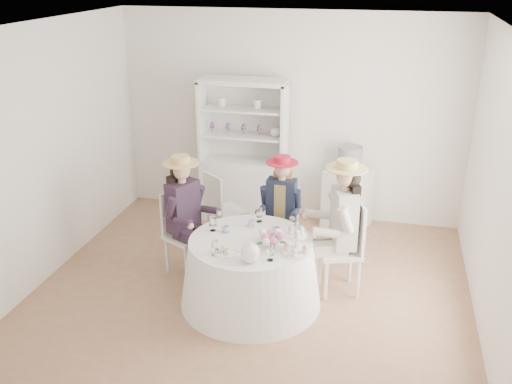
# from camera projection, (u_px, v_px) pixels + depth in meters

# --- Properties ---
(ground) EXTENTS (4.50, 4.50, 0.00)m
(ground) POSITION_uv_depth(u_px,v_px,m) (254.00, 286.00, 6.12)
(ground) COLOR #8B6245
(ground) RESTS_ON ground
(ceiling) EXTENTS (4.50, 4.50, 0.00)m
(ceiling) POSITION_uv_depth(u_px,v_px,m) (253.00, 26.00, 5.11)
(ceiling) COLOR white
(ceiling) RESTS_ON wall_back
(wall_back) EXTENTS (4.50, 0.00, 4.50)m
(wall_back) POSITION_uv_depth(u_px,v_px,m) (290.00, 117.00, 7.42)
(wall_back) COLOR white
(wall_back) RESTS_ON ground
(wall_front) EXTENTS (4.50, 0.00, 4.50)m
(wall_front) POSITION_uv_depth(u_px,v_px,m) (183.00, 265.00, 3.81)
(wall_front) COLOR white
(wall_front) RESTS_ON ground
(wall_left) EXTENTS (0.00, 4.50, 4.50)m
(wall_left) POSITION_uv_depth(u_px,v_px,m) (50.00, 151.00, 6.10)
(wall_left) COLOR white
(wall_left) RESTS_ON ground
(wall_right) EXTENTS (0.00, 4.50, 4.50)m
(wall_right) POSITION_uv_depth(u_px,v_px,m) (496.00, 187.00, 5.13)
(wall_right) COLOR white
(wall_right) RESTS_ON ground
(tea_table) EXTENTS (1.42, 1.42, 0.70)m
(tea_table) POSITION_uv_depth(u_px,v_px,m) (251.00, 272.00, 5.71)
(tea_table) COLOR white
(tea_table) RESTS_ON ground
(hutch) EXTENTS (1.13, 0.47, 1.88)m
(hutch) POSITION_uv_depth(u_px,v_px,m) (244.00, 171.00, 7.52)
(hutch) COLOR silver
(hutch) RESTS_ON ground
(side_table) EXTENTS (0.65, 0.65, 0.78)m
(side_table) POSITION_uv_depth(u_px,v_px,m) (347.00, 198.00, 7.38)
(side_table) COLOR silver
(side_table) RESTS_ON ground
(hatbox) EXTENTS (0.32, 0.32, 0.31)m
(hatbox) POSITION_uv_depth(u_px,v_px,m) (350.00, 158.00, 7.17)
(hatbox) COLOR black
(hatbox) RESTS_ON side_table
(guest_left) EXTENTS (0.58, 0.52, 1.36)m
(guest_left) POSITION_uv_depth(u_px,v_px,m) (185.00, 209.00, 6.12)
(guest_left) COLOR silver
(guest_left) RESTS_ON ground
(guest_mid) EXTENTS (0.46, 0.48, 1.27)m
(guest_mid) POSITION_uv_depth(u_px,v_px,m) (281.00, 203.00, 6.39)
(guest_mid) COLOR silver
(guest_mid) RESTS_ON ground
(guest_right) EXTENTS (0.60, 0.55, 1.46)m
(guest_right) POSITION_uv_depth(u_px,v_px,m) (341.00, 220.00, 5.73)
(guest_right) COLOR silver
(guest_right) RESTS_ON ground
(spare_chair) EXTENTS (0.56, 0.56, 0.96)m
(spare_chair) POSITION_uv_depth(u_px,v_px,m) (221.00, 208.00, 6.77)
(spare_chair) COLOR silver
(spare_chair) RESTS_ON ground
(teacup_a) EXTENTS (0.09, 0.09, 0.06)m
(teacup_a) POSITION_uv_depth(u_px,v_px,m) (226.00, 230.00, 5.73)
(teacup_a) COLOR white
(teacup_a) RESTS_ON tea_table
(teacup_b) EXTENTS (0.08, 0.08, 0.06)m
(teacup_b) POSITION_uv_depth(u_px,v_px,m) (251.00, 224.00, 5.85)
(teacup_b) COLOR white
(teacup_b) RESTS_ON tea_table
(teacup_c) EXTENTS (0.10, 0.10, 0.07)m
(teacup_c) POSITION_uv_depth(u_px,v_px,m) (276.00, 232.00, 5.67)
(teacup_c) COLOR white
(teacup_c) RESTS_ON tea_table
(flower_bowl) EXTENTS (0.28, 0.28, 0.06)m
(flower_bowl) POSITION_uv_depth(u_px,v_px,m) (272.00, 240.00, 5.53)
(flower_bowl) COLOR white
(flower_bowl) RESTS_ON tea_table
(flower_arrangement) EXTENTS (0.20, 0.20, 0.08)m
(flower_arrangement) POSITION_uv_depth(u_px,v_px,m) (271.00, 237.00, 5.43)
(flower_arrangement) COLOR pink
(flower_arrangement) RESTS_ON tea_table
(table_teapot) EXTENTS (0.26, 0.19, 0.20)m
(table_teapot) POSITION_uv_depth(u_px,v_px,m) (251.00, 253.00, 5.16)
(table_teapot) COLOR white
(table_teapot) RESTS_ON tea_table
(sandwich_plate) EXTENTS (0.26, 0.26, 0.06)m
(sandwich_plate) POSITION_uv_depth(u_px,v_px,m) (226.00, 251.00, 5.34)
(sandwich_plate) COLOR white
(sandwich_plate) RESTS_ON tea_table
(cupcake_stand) EXTENTS (0.27, 0.27, 0.25)m
(cupcake_stand) POSITION_uv_depth(u_px,v_px,m) (296.00, 244.00, 5.31)
(cupcake_stand) COLOR white
(cupcake_stand) RESTS_ON tea_table
(stemware_set) EXTENTS (0.92, 0.89, 0.15)m
(stemware_set) POSITION_uv_depth(u_px,v_px,m) (251.00, 233.00, 5.55)
(stemware_set) COLOR white
(stemware_set) RESTS_ON tea_table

